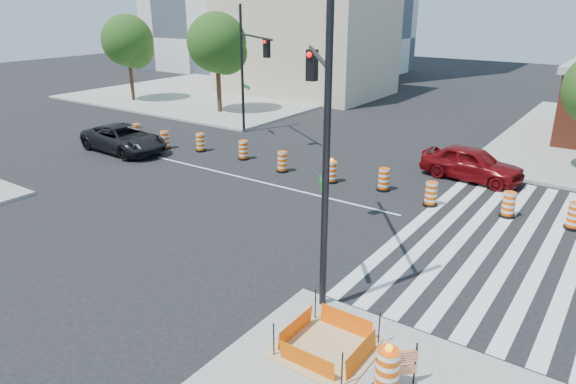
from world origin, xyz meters
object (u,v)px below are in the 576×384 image
at_px(dark_suv, 124,139).
at_px(signal_pole_nw, 249,60).
at_px(signal_pole_se, 321,116).
at_px(red_coupe, 472,163).

relative_size(dark_suv, signal_pole_nw, 0.71).
bearing_deg(dark_suv, signal_pole_se, -106.50).
height_order(dark_suv, signal_pole_nw, signal_pole_nw).
bearing_deg(dark_suv, signal_pole_nw, -27.33).
bearing_deg(red_coupe, dark_suv, 115.24).
bearing_deg(red_coupe, signal_pole_se, -179.79).
relative_size(red_coupe, signal_pole_se, 0.57).
distance_m(signal_pole_se, signal_pole_nw, 17.47).
xyz_separation_m(signal_pole_se, signal_pole_nw, (-12.47, 12.23, -0.29)).
height_order(red_coupe, signal_pole_nw, signal_pole_nw).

